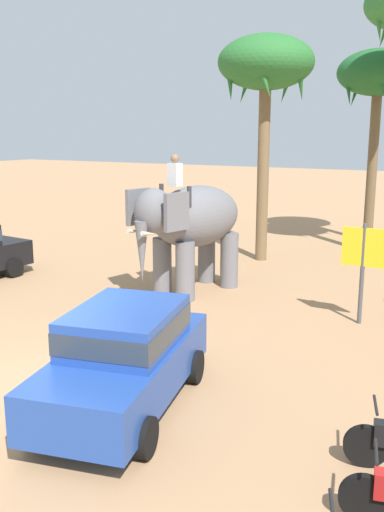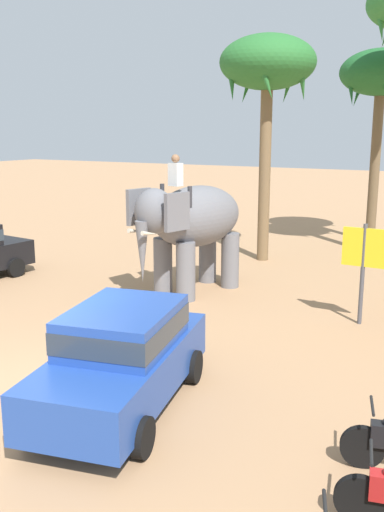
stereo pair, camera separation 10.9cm
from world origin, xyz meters
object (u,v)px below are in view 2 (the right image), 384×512
object	(u,v)px
palm_tree_behind_elephant	(268,69)
palm_tree_left_of_road	(381,78)
car_sedan_foreground	(123,354)
elephant_with_mahout	(191,223)
signboard_yellow	(364,254)

from	to	relation	value
palm_tree_behind_elephant	palm_tree_left_of_road	world-z (taller)	palm_tree_left_of_road
car_sedan_foreground	elephant_with_mahout	xyz separation A→B (m)	(-2.45, 6.52, 1.06)
palm_tree_left_of_road	signboard_yellow	world-z (taller)	palm_tree_left_of_road
palm_tree_behind_elephant	signboard_yellow	xyz separation A→B (m)	(4.69, -5.21, -4.80)
signboard_yellow	palm_tree_behind_elephant	bearing A→B (deg)	131.98
elephant_with_mahout	signboard_yellow	distance (m)	4.84
elephant_with_mahout	palm_tree_left_of_road	world-z (taller)	palm_tree_left_of_road
car_sedan_foreground	palm_tree_behind_elephant	world-z (taller)	palm_tree_behind_elephant
car_sedan_foreground	palm_tree_behind_elephant	bearing A→B (deg)	101.52
elephant_with_mahout	palm_tree_left_of_road	distance (m)	11.53
signboard_yellow	elephant_with_mahout	bearing A→B (deg)	175.65
palm_tree_left_of_road	car_sedan_foreground	bearing A→B (deg)	-90.66
palm_tree_behind_elephant	signboard_yellow	bearing A→B (deg)	-48.02
palm_tree_behind_elephant	palm_tree_left_of_road	distance (m)	5.98
car_sedan_foreground	elephant_with_mahout	bearing A→B (deg)	110.58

